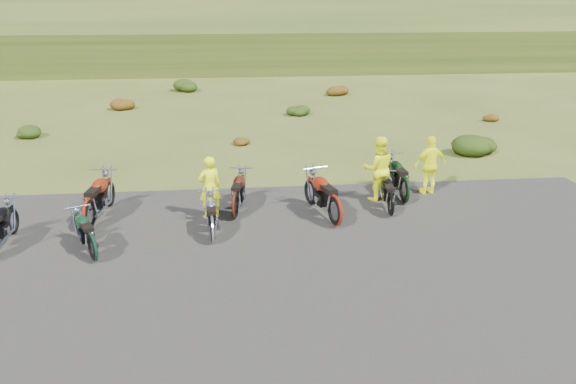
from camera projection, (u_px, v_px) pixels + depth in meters
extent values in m
plane|color=#404A18|center=(264.00, 243.00, 13.47)|extent=(300.00, 300.00, 0.00)
cube|color=black|center=(269.00, 284.00, 11.60)|extent=(20.00, 12.00, 0.04)
cube|color=#2C4015|center=(232.00, 20.00, 116.45)|extent=(300.00, 90.00, 9.17)
ellipsoid|color=#1C310C|center=(27.00, 130.00, 23.09)|extent=(1.03, 1.03, 0.61)
ellipsoid|color=#622C0C|center=(121.00, 103.00, 28.30)|extent=(1.30, 1.30, 0.77)
ellipsoid|color=#1C310C|center=(187.00, 84.00, 33.51)|extent=(1.56, 1.56, 0.92)
ellipsoid|color=#622C0C|center=(239.00, 139.00, 21.97)|extent=(0.77, 0.77, 0.45)
ellipsoid|color=#1C310C|center=(297.00, 109.00, 27.18)|extent=(1.03, 1.03, 0.61)
ellipsoid|color=#622C0C|center=(336.00, 89.00, 32.39)|extent=(1.30, 1.30, 0.77)
ellipsoid|color=#1C310C|center=(476.00, 141.00, 20.75)|extent=(1.56, 1.56, 0.92)
ellipsoid|color=#622C0C|center=(488.00, 116.00, 26.06)|extent=(0.77, 0.77, 0.45)
imported|color=#EEFB0D|center=(210.00, 188.00, 14.71)|extent=(0.72, 0.60, 1.67)
imported|color=#EEFB0D|center=(378.00, 169.00, 15.93)|extent=(0.91, 0.71, 1.86)
imported|color=#EEFB0D|center=(430.00, 166.00, 16.45)|extent=(1.09, 0.62, 1.74)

